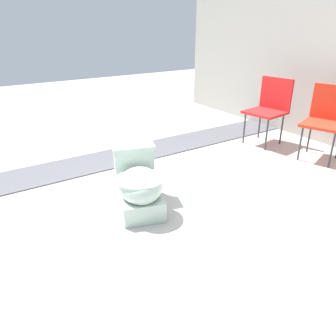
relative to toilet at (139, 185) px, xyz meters
The scene contains 5 objects.
ground_plane 0.24m from the toilet, 62.84° to the right, with size 14.00×14.00×0.00m, color #A8A59E.
gravel_strip 1.24m from the toilet, 160.38° to the left, with size 0.56×8.00×0.01m, color #4C4C51.
toilet is the anchor object (origin of this frame).
folding_chair_left 2.33m from the toilet, 104.27° to the left, with size 0.50×0.50×0.83m.
folding_chair_middle 2.40m from the toilet, 86.51° to the left, with size 0.56×0.56×0.83m.
Camera 1 is at (2.16, -1.05, 1.49)m, focal length 35.00 mm.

